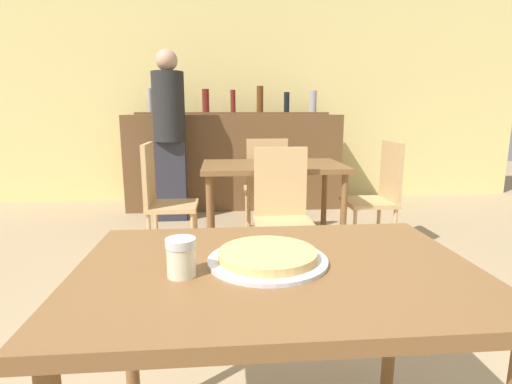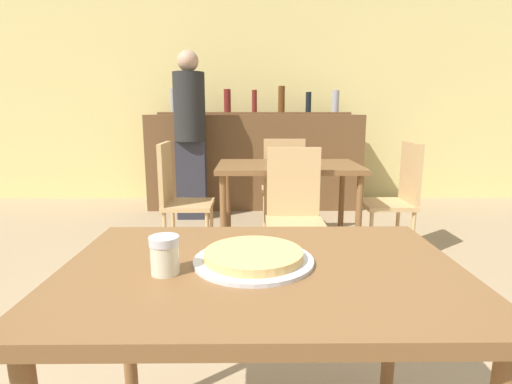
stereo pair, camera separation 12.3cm
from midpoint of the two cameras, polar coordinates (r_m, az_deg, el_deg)
wall_back at (r=5.48m, az=0.41°, el=13.67°), size 8.00×0.05×2.80m
dining_table_near at (r=1.18m, az=3.93°, el=-14.39°), size 1.12×0.77×0.77m
dining_table_far at (r=3.30m, az=5.69°, el=2.44°), size 1.16×0.72×0.77m
bar_counter at (r=5.01m, az=0.49°, el=4.42°), size 2.60×0.56×1.15m
bar_back_shelf at (r=5.12m, az=0.67°, el=11.90°), size 2.39×0.24×0.35m
chair_far_side_front at (r=2.82m, az=6.76°, el=-2.23°), size 0.40×0.40×0.94m
chair_far_side_back at (r=3.83m, az=4.82°, el=1.47°), size 0.40×0.40×0.94m
chair_far_side_left at (r=3.35m, az=-10.11°, el=-0.13°), size 0.40×0.40×0.94m
chair_far_side_right at (r=3.54m, az=20.53°, el=-0.07°), size 0.40×0.40×0.94m
pizza_tray at (r=1.16m, az=2.73°, el=-9.34°), size 0.35×0.35×0.04m
cheese_shaker at (r=1.09m, az=-9.74°, el=-8.87°), size 0.08×0.08×0.10m
person_standing at (r=4.44m, az=-8.61°, el=8.84°), size 0.34×0.34×1.82m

